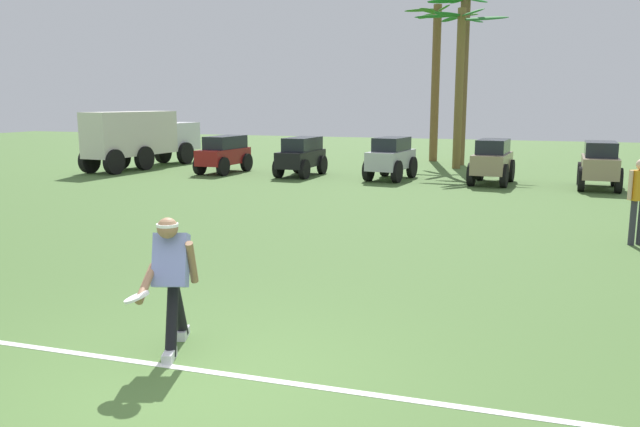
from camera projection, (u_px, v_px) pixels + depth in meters
The scene contains 14 objects.
ground_plane at pixel (187, 388), 5.64m from camera, with size 80.00×80.00×0.00m, color #4A6E34.
field_line_paint at pixel (207, 371), 5.98m from camera, with size 26.45×0.09×0.01m, color white.
frisbee_thrower at pixel (172, 277), 6.34m from camera, with size 0.48×1.11×1.43m.
frisbee_in_flight at pixel (137, 297), 5.80m from camera, with size 0.31×0.31×0.10m.
teammate_near_sideline at pixel (639, 194), 11.16m from camera, with size 0.44×0.36×1.56m.
parked_car_slot_a at pixel (224, 153), 22.77m from camera, with size 1.27×2.45×1.34m.
parked_car_slot_b at pixel (301, 155), 21.85m from camera, with size 1.21×2.43×1.34m.
parked_car_slot_c at pixel (391, 157), 20.81m from camera, with size 1.42×2.45×1.40m.
parked_car_slot_d at pixel (492, 160), 19.69m from camera, with size 1.34×2.42×1.40m.
parked_car_slot_e at pixel (600, 164), 18.55m from camera, with size 1.24×2.38×1.40m.
box_truck at pixel (141, 136), 24.34m from camera, with size 1.78×5.98×2.20m.
palm_tree_far_left at pixel (436, 71), 26.79m from camera, with size 3.18×3.29×6.63m.
palm_tree_left_of_centre at pixel (463, 67), 25.06m from camera, with size 3.26×3.09×6.95m.
palm_tree_right_of_centre at pixel (460, 72), 23.72m from camera, with size 3.54×3.33×6.03m.
Camera 1 is at (2.89, -4.58, 2.55)m, focal length 35.00 mm.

